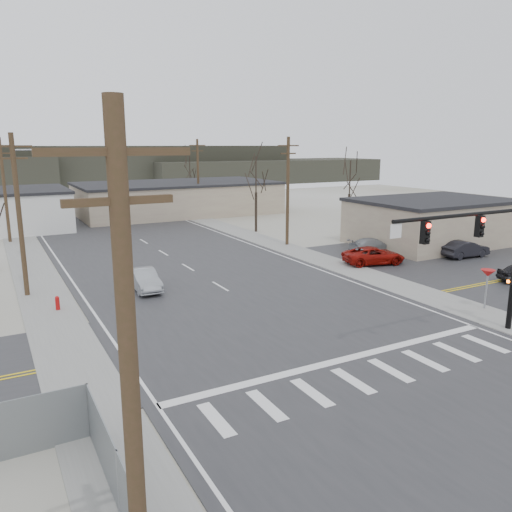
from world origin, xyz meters
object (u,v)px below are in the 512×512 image
Objects in this scene: fire_hydrant at (57,303)px; car_far_a at (152,211)px; car_parked_dark_b at (465,249)px; car_far_b at (91,206)px; car_parked_silver at (372,245)px; sedan_crossing at (144,280)px; traffic_signal_mast at (493,244)px; car_parked_red at (374,256)px.

car_far_a reaches higher than fire_hydrant.
car_parked_dark_b reaches higher than fire_hydrant.
car_parked_silver is (16.36, -40.15, -0.14)m from car_far_b.
car_far_b reaches higher than sedan_crossing.
traffic_signal_mast reaches higher than car_parked_silver.
car_parked_dark_b is at bearing -5.50° from sedan_crossing.
sedan_crossing reaches higher than car_parked_silver.
fire_hydrant is at bearing -104.17° from car_far_b.
sedan_crossing is 20.91m from car_parked_silver.
car_far_a is 33.10m from car_parked_silver.
car_far_a is at bearing -55.77° from car_far_b.
traffic_signal_mast is 2.03× the size of car_parked_silver.
car_parked_dark_b is (8.40, -1.83, 0.02)m from car_parked_red.
sedan_crossing is at bearing 86.27° from car_parked_dark_b.
car_far_b reaches higher than car_parked_dark_b.
traffic_signal_mast reaches higher than car_far_a.
car_parked_red is 1.16× the size of car_parked_dark_b.
sedan_crossing is 26.65m from car_parked_dark_b.
traffic_signal_mast reaches higher than fire_hydrant.
car_far_b is at bearing 29.45° from car_parked_dark_b.
car_parked_red is at bearing -3.15° from sedan_crossing.
fire_hydrant is (-18.09, 14.20, -4.22)m from traffic_signal_mast.
traffic_signal_mast is 58.43m from car_far_b.
car_parked_dark_b is (21.96, -45.31, -0.08)m from car_far_b.
car_parked_red is (7.39, -34.82, -0.06)m from car_far_a.
sedan_crossing is at bearing 65.88° from car_far_a.
sedan_crossing is at bearing 128.42° from traffic_signal_mast.
car_parked_red is (23.57, 0.06, 0.26)m from fire_hydrant.
sedan_crossing is 18.10m from car_parked_red.
fire_hydrant is 44.68m from car_far_b.
fire_hydrant is at bearing 100.93° from car_parked_silver.
car_far_a is 10.63m from car_far_b.
traffic_signal_mast is 1.98× the size of car_far_b.
traffic_signal_mast is at bearing 173.19° from car_parked_red.
car_far_b is at bearing 77.05° from fire_hydrant.
car_far_b is at bearing 97.97° from traffic_signal_mast.
car_parked_red is (18.03, -1.57, -0.01)m from sedan_crossing.
traffic_signal_mast reaches higher than car_parked_red.
car_far_b reaches higher than fire_hydrant.
car_far_b is 1.07× the size of car_parked_dark_b.
car_far_b is (-6.17, 8.66, 0.04)m from car_far_a.
car_far_a is at bearing 74.07° from sedan_crossing.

